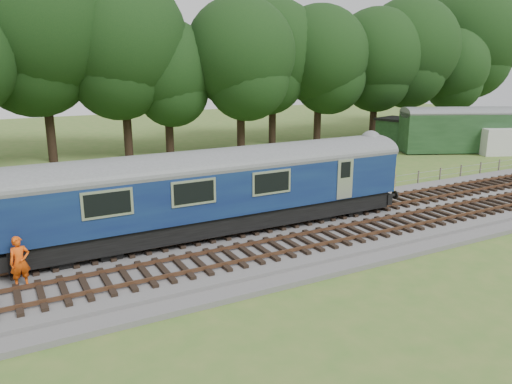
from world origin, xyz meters
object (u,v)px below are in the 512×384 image
dmu_railcar (220,184)px  parked_coach (488,127)px  worker (20,262)px  caravan (505,141)px

dmu_railcar → parked_coach: size_ratio=1.20×
dmu_railcar → parked_coach: 31.60m
worker → parked_coach: parked_coach is taller
worker → caravan: (39.03, 9.79, -0.12)m
parked_coach → caravan: parked_coach is taller
caravan → parked_coach: bearing=130.8°
dmu_railcar → worker: size_ratio=9.98×
dmu_railcar → parked_coach: bearing=17.2°
dmu_railcar → worker: 8.67m
worker → caravan: bearing=6.1°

